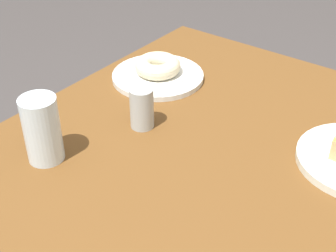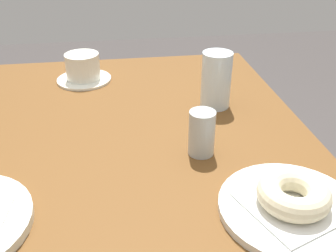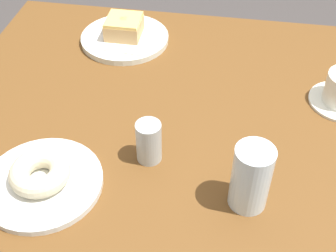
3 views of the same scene
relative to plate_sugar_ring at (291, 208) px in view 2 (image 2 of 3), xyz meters
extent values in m
cube|color=brown|center=(0.21, 0.26, -0.03)|extent=(1.01, 0.80, 0.04)
cylinder|color=#6D380C|center=(0.65, -0.08, -0.38)|extent=(0.06, 0.06, 0.66)
cylinder|color=#6D380C|center=(0.65, 0.60, -0.38)|extent=(0.06, 0.06, 0.66)
cylinder|color=silver|center=(0.00, 0.00, 0.00)|extent=(0.22, 0.22, 0.01)
cube|color=white|center=(0.00, 0.00, 0.01)|extent=(0.17, 0.17, 0.00)
torus|color=beige|center=(0.00, 0.00, 0.03)|extent=(0.11, 0.11, 0.04)
cylinder|color=silver|center=(0.37, 0.02, 0.06)|extent=(0.07, 0.07, 0.13)
cylinder|color=white|center=(0.56, 0.33, 0.00)|extent=(0.14, 0.14, 0.01)
cylinder|color=silver|center=(0.56, 0.33, 0.03)|extent=(0.09, 0.09, 0.07)
cylinder|color=black|center=(0.56, 0.33, 0.06)|extent=(0.08, 0.08, 0.00)
cylinder|color=#ABB3B2|center=(0.18, 0.10, 0.04)|extent=(0.05, 0.05, 0.09)
camera|label=1|loc=(0.79, 0.63, 0.54)|focal=51.16mm
camera|label=2|loc=(-0.41, 0.25, 0.39)|focal=41.38mm
camera|label=3|loc=(0.31, -0.48, 0.63)|focal=48.30mm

